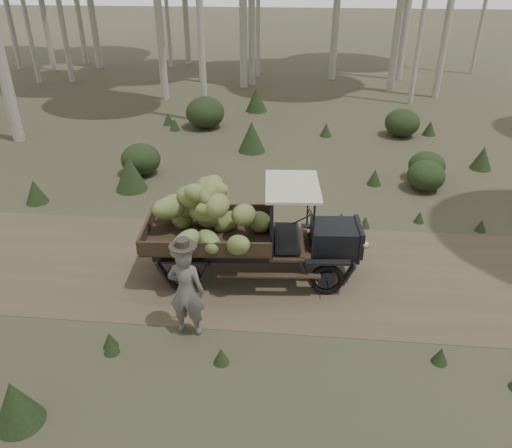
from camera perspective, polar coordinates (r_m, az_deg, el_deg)
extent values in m
plane|color=#473D2B|center=(10.65, 2.68, -5.37)|extent=(120.00, 120.00, 0.00)
cube|color=brown|center=(10.64, 2.68, -5.36)|extent=(70.00, 4.00, 0.01)
cube|color=black|center=(10.20, 8.88, -1.42)|extent=(0.96, 0.92, 0.49)
cube|color=black|center=(10.28, 11.62, -1.44)|extent=(0.16, 0.90, 0.56)
cube|color=black|center=(10.06, 1.79, -0.92)|extent=(0.17, 1.26, 0.49)
cube|color=#38281C|center=(10.17, -5.33, -1.29)|extent=(2.64, 1.81, 0.07)
cube|color=#38281C|center=(10.80, -4.93, 1.59)|extent=(2.52, 0.25, 0.29)
cube|color=#38281C|center=(9.39, -5.88, -2.88)|extent=(2.52, 0.25, 0.29)
cube|color=#38281C|center=(10.30, -12.35, -0.41)|extent=(0.18, 1.62, 0.29)
cube|color=beige|center=(9.62, 4.19, 4.30)|extent=(1.15, 1.60, 0.05)
cube|color=black|center=(10.57, 0.04, -2.03)|extent=(4.13, 0.41, 0.16)
cube|color=black|center=(9.99, -0.04, -4.02)|extent=(4.13, 0.41, 0.16)
torus|color=black|center=(11.07, 7.32, -2.06)|extent=(0.69, 0.18, 0.68)
torus|color=black|center=(9.87, 8.08, -6.31)|extent=(0.69, 0.18, 0.68)
torus|color=black|center=(11.12, -7.13, -1.91)|extent=(0.69, 0.18, 0.68)
torus|color=black|center=(9.92, -8.21, -6.12)|extent=(0.69, 0.18, 0.68)
sphere|color=beige|center=(10.62, 11.68, -0.14)|extent=(0.16, 0.16, 0.16)
sphere|color=beige|center=(9.93, 12.42, -2.38)|extent=(0.16, 0.16, 0.16)
ellipsoid|color=olive|center=(10.53, -8.45, 0.82)|extent=(0.63, 0.82, 0.66)
ellipsoid|color=olive|center=(9.95, -6.15, 1.27)|extent=(0.79, 0.68, 0.42)
ellipsoid|color=olive|center=(9.56, -4.92, 2.02)|extent=(0.81, 0.64, 0.41)
ellipsoid|color=olive|center=(9.64, -5.28, 4.06)|extent=(0.38, 0.66, 0.47)
ellipsoid|color=olive|center=(10.21, -3.26, 0.27)|extent=(0.80, 0.69, 0.58)
ellipsoid|color=olive|center=(9.72, -1.41, 1.05)|extent=(0.72, 0.78, 0.55)
ellipsoid|color=olive|center=(9.54, -4.46, 2.16)|extent=(0.47, 0.63, 0.49)
ellipsoid|color=olive|center=(9.65, -6.60, 3.46)|extent=(0.73, 0.51, 0.55)
ellipsoid|color=olive|center=(10.16, 0.41, 0.22)|extent=(0.77, 0.81, 0.57)
ellipsoid|color=olive|center=(10.28, -7.95, 2.05)|extent=(0.66, 0.48, 0.56)
ellipsoid|color=olive|center=(9.99, -5.09, 3.10)|extent=(0.85, 0.58, 0.56)
ellipsoid|color=olive|center=(9.66, -5.78, 3.86)|extent=(0.51, 0.86, 0.52)
ellipsoid|color=olive|center=(10.26, -5.57, 0.69)|extent=(0.81, 0.81, 0.59)
ellipsoid|color=olive|center=(10.07, -9.83, 1.82)|extent=(0.88, 0.86, 0.52)
ellipsoid|color=olive|center=(9.71, -5.13, 2.35)|extent=(0.52, 0.70, 0.43)
ellipsoid|color=olive|center=(9.76, -5.07, 4.26)|extent=(0.56, 0.73, 0.49)
ellipsoid|color=olive|center=(9.54, -5.44, -2.03)|extent=(0.75, 0.79, 0.48)
ellipsoid|color=olive|center=(10.47, -9.69, 2.39)|extent=(0.71, 0.60, 0.48)
ellipsoid|color=olive|center=(9.96, -7.45, 3.01)|extent=(0.79, 0.61, 0.56)
ellipsoid|color=olive|center=(9.66, -4.89, 4.02)|extent=(0.65, 0.36, 0.40)
ellipsoid|color=olive|center=(9.33, -8.15, -2.23)|extent=(0.84, 0.83, 0.68)
ellipsoid|color=olive|center=(9.23, -2.07, -2.41)|extent=(0.76, 0.81, 0.63)
imported|color=#5D5A55|center=(8.64, -7.96, -7.62)|extent=(0.68, 0.48, 1.74)
cylinder|color=#302A21|center=(8.15, -8.37, -2.53)|extent=(0.51, 0.51, 0.02)
cylinder|color=#302A21|center=(8.12, -8.40, -2.18)|extent=(0.26, 0.26, 0.14)
cone|color=#233319|center=(19.58, -9.29, 11.16)|extent=(0.40, 0.40, 0.45)
ellipsoid|color=#233319|center=(15.54, -13.03, 7.22)|extent=(1.18, 1.18, 0.95)
cone|color=#233319|center=(14.92, 13.40, 5.25)|extent=(0.43, 0.43, 0.47)
cone|color=#233319|center=(21.80, 0.04, 14.08)|extent=(0.92, 0.92, 1.02)
cone|color=#233319|center=(17.06, -0.50, 9.97)|extent=(0.93, 0.93, 1.03)
ellipsoid|color=#233319|center=(19.31, 16.37, 11.05)|extent=(1.26, 1.26, 1.00)
cone|color=#233319|center=(17.11, 24.46, 6.90)|extent=(0.65, 0.65, 0.73)
ellipsoid|color=#233319|center=(15.61, 18.94, 6.30)|extent=(1.06, 1.06, 0.85)
cone|color=#233319|center=(19.85, 19.25, 10.33)|extent=(0.48, 0.48, 0.54)
cone|color=#233319|center=(14.64, -23.93, 3.45)|extent=(0.59, 0.59, 0.66)
cone|color=#233319|center=(14.54, -14.19, 5.69)|extent=(0.91, 0.91, 1.01)
ellipsoid|color=#233319|center=(19.60, -5.83, 12.56)|extent=(1.48, 1.48, 1.18)
cone|color=#233319|center=(18.84, 8.01, 10.64)|extent=(0.45, 0.45, 0.50)
cone|color=#233319|center=(20.31, -9.98, 11.79)|extent=(0.44, 0.44, 0.49)
ellipsoid|color=#233319|center=(14.89, 18.86, 5.24)|extent=(1.05, 1.05, 0.84)
cone|color=#233319|center=(8.16, -25.81, -17.93)|extent=(0.69, 0.69, 0.77)
cone|color=#233319|center=(13.03, -4.96, 2.04)|extent=(0.27, 0.27, 0.30)
cone|color=#233319|center=(13.24, -11.12, 2.03)|extent=(0.27, 0.27, 0.30)
cone|color=#233319|center=(9.05, -16.36, -12.58)|extent=(0.27, 0.27, 0.30)
cone|color=#233319|center=(12.49, 12.37, 0.22)|extent=(0.27, 0.27, 0.30)
cone|color=#233319|center=(12.68, -3.39, 1.32)|extent=(0.27, 0.27, 0.30)
cone|color=#233319|center=(13.23, 24.34, -0.13)|extent=(0.27, 0.27, 0.30)
cone|color=#233319|center=(8.93, -16.27, -13.22)|extent=(0.27, 0.27, 0.30)
cone|color=#233319|center=(12.85, -5.02, 1.66)|extent=(0.27, 0.27, 0.30)
cone|color=#233319|center=(13.10, 18.19, 0.77)|extent=(0.27, 0.27, 0.30)
cone|color=#233319|center=(12.55, 9.69, 0.63)|extent=(0.27, 0.27, 0.30)
cone|color=#233319|center=(8.95, 20.34, -13.89)|extent=(0.27, 0.27, 0.30)
cone|color=#233319|center=(8.44, -4.00, -14.77)|extent=(0.27, 0.27, 0.30)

